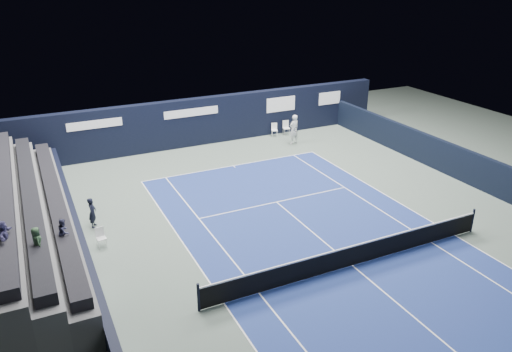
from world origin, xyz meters
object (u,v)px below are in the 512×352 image
at_px(tennis_net, 353,255).
at_px(folding_chair_back_a, 286,126).
at_px(folding_chair_back_b, 274,129).
at_px(line_judge_chair, 101,236).
at_px(tennis_player, 294,129).

bearing_deg(tennis_net, folding_chair_back_a, 70.03).
relative_size(folding_chair_back_a, tennis_net, 0.08).
relative_size(folding_chair_back_b, tennis_net, 0.07).
relative_size(folding_chair_back_a, folding_chair_back_b, 1.09).
bearing_deg(line_judge_chair, folding_chair_back_a, 28.40).
bearing_deg(folding_chair_back_a, folding_chair_back_b, -171.44).
bearing_deg(folding_chair_back_a, tennis_net, -99.21).
distance_m(tennis_net, tennis_player, 14.80).
relative_size(line_judge_chair, tennis_net, 0.07).
bearing_deg(folding_chair_back_b, tennis_player, -60.23).
height_order(folding_chair_back_b, line_judge_chair, folding_chair_back_b).
height_order(line_judge_chair, tennis_player, tennis_player).
xyz_separation_m(folding_chair_back_b, tennis_player, (0.38, -2.03, 0.47)).
relative_size(folding_chair_back_a, tennis_player, 0.50).
xyz_separation_m(folding_chair_back_a, tennis_net, (-5.75, -15.83, -0.05)).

